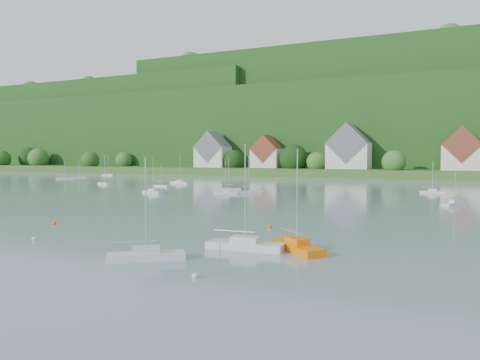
% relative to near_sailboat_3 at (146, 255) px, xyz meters
% --- Properties ---
extents(far_shore_strip, '(600.00, 60.00, 3.00)m').
position_rel_near_sailboat_3_xyz_m(far_shore_strip, '(-22.51, 167.28, 1.07)').
color(far_shore_strip, '#345921').
rests_on(far_shore_strip, ground).
extents(forested_ridge, '(620.00, 181.22, 69.89)m').
position_rel_near_sailboat_3_xyz_m(forested_ridge, '(-22.11, 235.85, 22.45)').
color(forested_ridge, '#184014').
rests_on(forested_ridge, ground).
extents(village_building_0, '(14.00, 10.40, 16.00)m').
position_rel_near_sailboat_3_xyz_m(village_building_0, '(-77.51, 154.28, 9.08)').
color(village_building_0, silver).
rests_on(village_building_0, far_shore_strip).
extents(village_building_1, '(12.00, 9.36, 14.00)m').
position_rel_near_sailboat_3_xyz_m(village_building_1, '(-52.51, 156.28, 8.32)').
color(village_building_1, silver).
rests_on(village_building_1, far_shore_strip).
extents(village_building_2, '(16.00, 11.44, 18.00)m').
position_rel_near_sailboat_3_xyz_m(village_building_2, '(-17.51, 155.28, 9.84)').
color(village_building_2, silver).
rests_on(village_building_2, far_shore_strip).
extents(village_building_3, '(13.00, 10.40, 15.50)m').
position_rel_near_sailboat_3_xyz_m(village_building_3, '(22.49, 153.28, 9.00)').
color(village_building_3, silver).
rests_on(village_building_3, far_shore_strip).
extents(near_sailboat_3, '(5.72, 4.93, 8.01)m').
position_rel_near_sailboat_3_xyz_m(near_sailboat_3, '(0.00, 0.00, 0.00)').
color(near_sailboat_3, silver).
rests_on(near_sailboat_3, ground).
extents(near_sailboat_4, '(6.87, 2.42, 9.09)m').
position_rel_near_sailboat_3_xyz_m(near_sailboat_4, '(5.27, 6.92, 0.03)').
color(near_sailboat_4, silver).
rests_on(near_sailboat_4, ground).
extents(near_sailboat_5, '(5.99, 5.61, 8.66)m').
position_rel_near_sailboat_3_xyz_m(near_sailboat_5, '(9.48, 8.31, 0.02)').
color(near_sailboat_5, orange).
rests_on(near_sailboat_5, ground).
extents(mooring_buoy_1, '(0.42, 0.42, 0.42)m').
position_rel_near_sailboat_3_xyz_m(mooring_buoy_1, '(-15.10, 2.60, -0.43)').
color(mooring_buoy_1, silver).
rests_on(mooring_buoy_1, ground).
extents(mooring_buoy_2, '(0.50, 0.50, 0.50)m').
position_rel_near_sailboat_3_xyz_m(mooring_buoy_2, '(2.74, 19.13, -0.43)').
color(mooring_buoy_2, '#FE6400').
rests_on(mooring_buoy_2, ground).
extents(mooring_buoy_3, '(0.49, 0.49, 0.49)m').
position_rel_near_sailboat_3_xyz_m(mooring_buoy_3, '(-21.33, 10.93, -0.43)').
color(mooring_buoy_3, '#FE6400').
rests_on(mooring_buoy_3, ground).
extents(mooring_buoy_4, '(0.44, 0.44, 0.44)m').
position_rel_near_sailboat_3_xyz_m(mooring_buoy_4, '(6.11, -2.96, -0.43)').
color(mooring_buoy_4, silver).
rests_on(mooring_buoy_4, ground).
extents(far_sailboat_cluster, '(197.88, 71.18, 8.71)m').
position_rel_near_sailboat_3_xyz_m(far_sailboat_cluster, '(-9.80, 86.16, -0.06)').
color(far_sailboat_cluster, silver).
rests_on(far_sailboat_cluster, ground).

